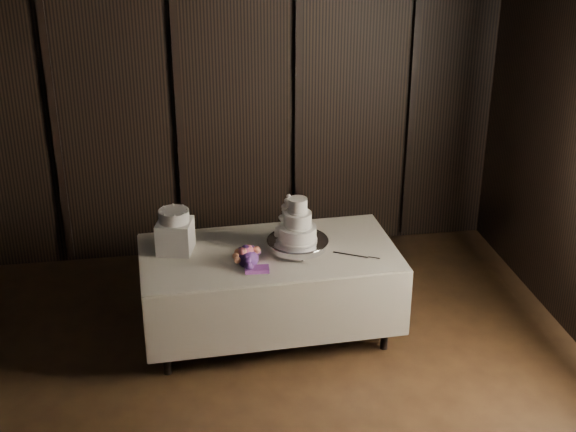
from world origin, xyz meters
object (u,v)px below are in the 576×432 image
Objects in this scene: cake_stand at (298,245)px; bouquet at (248,257)px; small_cake at (174,216)px; wedding_cake at (295,225)px; box_pedestal at (175,236)px; display_table at (269,290)px.

cake_stand is 1.24× the size of bouquet.
bouquet is 0.66m from small_cake.
wedding_cake is 1.49× the size of small_cake.
small_cake is (-0.93, 0.15, 0.25)m from cake_stand.
box_pedestal is (-0.53, 0.32, 0.06)m from bouquet.
cake_stand is at bearing 22.18° from bouquet.
box_pedestal is 0.17m from small_cake.
cake_stand is 1.39× the size of wedding_cake.
display_table is 4.18× the size of cake_stand.
bouquet reaches higher than display_table.
wedding_cake is at bearing 21.64° from bouquet.
bouquet is at bearing -30.97° from small_cake.
box_pedestal is (-0.93, 0.15, 0.08)m from cake_stand.
small_cake is (-0.00, 0.00, 0.17)m from box_pedestal.
wedding_cake is 0.93m from box_pedestal.
small_cake is at bearing 170.83° from cake_stand.
display_table is 0.60m from wedding_cake.
small_cake reaches higher than display_table.
display_table is at bearing -10.39° from small_cake.
bouquet is 1.67× the size of small_cake.
display_table is 0.86m from box_pedestal.
display_table is 0.48m from bouquet.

